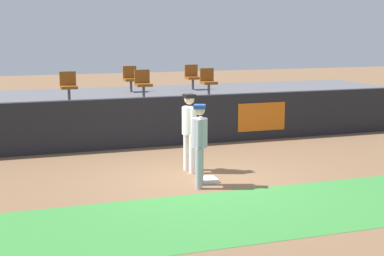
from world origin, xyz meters
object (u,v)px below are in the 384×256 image
at_px(first_base, 207,180).
at_px(seat_front_right, 208,80).
at_px(player_fielder_home, 189,127).
at_px(seat_front_center, 143,82).
at_px(seat_front_left, 68,85).
at_px(seat_back_center, 130,77).
at_px(seat_back_right, 192,76).
at_px(player_runner_visitor, 199,140).

relative_size(first_base, seat_front_right, 0.48).
xyz_separation_m(first_base, player_fielder_home, (-0.08, 0.95, 0.99)).
distance_m(first_base, seat_front_center, 5.62).
bearing_deg(seat_front_left, seat_front_center, -0.00).
bearing_deg(seat_back_center, seat_front_center, -90.80).
xyz_separation_m(seat_back_right, seat_front_left, (-4.35, -1.80, 0.00)).
distance_m(player_runner_visitor, seat_front_left, 6.07).
bearing_deg(first_base, seat_front_center, 90.51).
bearing_deg(player_fielder_home, seat_front_center, 174.24).
bearing_deg(player_runner_visitor, first_base, 163.23).
relative_size(seat_front_left, seat_front_right, 1.00).
xyz_separation_m(first_base, seat_front_right, (2.02, 5.39, 1.61)).
height_order(player_runner_visitor, seat_front_right, seat_front_right).
relative_size(player_fielder_home, seat_back_center, 2.12).
xyz_separation_m(seat_back_center, seat_front_right, (2.04, -1.80, -0.00)).
height_order(seat_back_center, seat_front_right, same).
relative_size(player_runner_visitor, seat_front_right, 2.05).
bearing_deg(seat_front_right, seat_front_left, 180.00).
height_order(first_base, seat_back_right, seat_back_right).
distance_m(first_base, player_fielder_home, 1.37).
relative_size(player_runner_visitor, seat_front_center, 2.05).
height_order(seat_front_left, seat_back_center, same).
xyz_separation_m(first_base, seat_back_right, (2.11, 7.19, 1.61)).
bearing_deg(seat_front_left, seat_back_center, 39.15).
bearing_deg(first_base, player_runner_visitor, -131.41).
xyz_separation_m(seat_front_center, seat_back_center, (0.03, 1.80, -0.00)).
bearing_deg(seat_front_right, first_base, -110.53).
distance_m(seat_front_left, seat_front_center, 2.19).
relative_size(first_base, seat_front_left, 0.48).
bearing_deg(seat_back_center, seat_front_left, -140.85).
xyz_separation_m(seat_front_left, seat_back_center, (2.21, 1.80, -0.00)).
bearing_deg(first_base, seat_back_center, 90.18).
height_order(first_base, player_runner_visitor, player_runner_visitor).
relative_size(first_base, player_runner_visitor, 0.23).
xyz_separation_m(first_base, seat_front_center, (-0.05, 5.39, 1.62)).
bearing_deg(player_fielder_home, seat_front_left, -159.46).
height_order(seat_back_right, seat_front_left, same).
relative_size(seat_front_left, seat_back_center, 1.00).
xyz_separation_m(seat_back_right, seat_front_center, (-2.16, -1.80, 0.00)).
xyz_separation_m(first_base, player_runner_visitor, (-0.29, -0.33, 0.96)).
xyz_separation_m(player_fielder_home, seat_front_center, (0.03, 4.44, 0.62)).
relative_size(player_fielder_home, seat_front_right, 2.12).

